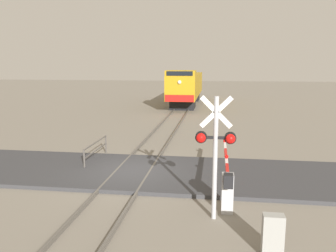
# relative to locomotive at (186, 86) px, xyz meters

# --- Properties ---
(ground_plane) EXTENTS (160.00, 160.00, 0.00)m
(ground_plane) POSITION_rel_locomotive_xyz_m (0.00, -25.67, -2.07)
(ground_plane) COLOR gray
(rail_track_left) EXTENTS (0.08, 80.00, 0.15)m
(rail_track_left) POSITION_rel_locomotive_xyz_m (-0.72, -25.67, -1.99)
(rail_track_left) COLOR #59544C
(rail_track_left) RESTS_ON ground_plane
(rail_track_right) EXTENTS (0.08, 80.00, 0.15)m
(rail_track_right) POSITION_rel_locomotive_xyz_m (0.72, -25.67, -1.99)
(rail_track_right) COLOR #59544C
(rail_track_right) RESTS_ON ground_plane
(road_surface) EXTENTS (36.00, 4.87, 0.15)m
(road_surface) POSITION_rel_locomotive_xyz_m (0.00, -25.67, -1.99)
(road_surface) COLOR #38383A
(road_surface) RESTS_ON ground_plane
(locomotive) EXTENTS (2.88, 15.50, 3.97)m
(locomotive) POSITION_rel_locomotive_xyz_m (0.00, 0.00, 0.00)
(locomotive) COLOR black
(locomotive) RESTS_ON ground_plane
(crossing_signal) EXTENTS (1.18, 0.33, 3.72)m
(crossing_signal) POSITION_rel_locomotive_xyz_m (3.44, -29.57, 0.21)
(crossing_signal) COLOR #ADADB2
(crossing_signal) RESTS_ON ground_plane
(crossing_gate) EXTENTS (0.36, 6.05, 1.38)m
(crossing_gate) POSITION_rel_locomotive_xyz_m (3.85, -28.31, -1.21)
(crossing_gate) COLOR silver
(crossing_gate) RESTS_ON ground_plane
(utility_cabinet) EXTENTS (0.51, 0.31, 1.03)m
(utility_cabinet) POSITION_rel_locomotive_xyz_m (4.87, -31.36, -1.55)
(utility_cabinet) COLOR #999993
(utility_cabinet) RESTS_ON ground_plane
(guard_railing) EXTENTS (0.08, 3.06, 0.95)m
(guard_railing) POSITION_rel_locomotive_xyz_m (-2.21, -24.09, -1.44)
(guard_railing) COLOR #4C4742
(guard_railing) RESTS_ON ground_plane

